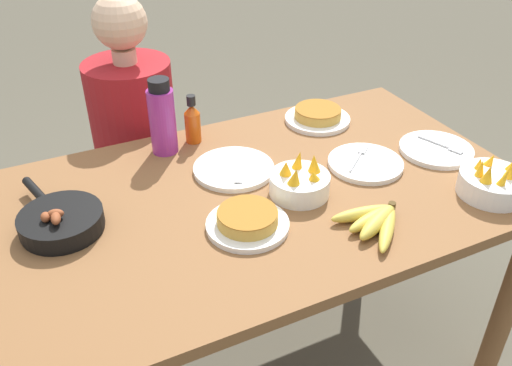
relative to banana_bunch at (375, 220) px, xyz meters
name	(u,v)px	position (x,y,z in m)	size (l,w,h in m)	color
ground_plane	(256,363)	(-0.21, 0.28, -0.77)	(14.00, 14.00, 0.00)	#565142
dining_table	(256,220)	(-0.21, 0.28, -0.12)	(1.54, 0.89, 0.75)	brown
banana_bunch	(375,220)	(0.00, 0.00, 0.00)	(0.19, 0.19, 0.04)	gold
skillet	(61,221)	(-0.73, 0.34, 0.01)	(0.21, 0.33, 0.08)	black
frittata_plate_center	(318,116)	(0.18, 0.58, 0.00)	(0.23, 0.23, 0.05)	white
frittata_plate_side	(248,221)	(-0.30, 0.14, 0.00)	(0.22, 0.22, 0.05)	white
empty_plate_near_front	(436,149)	(0.41, 0.23, -0.01)	(0.23, 0.23, 0.02)	white
empty_plate_far_left	(365,163)	(0.15, 0.26, -0.01)	(0.23, 0.23, 0.02)	white
empty_plate_far_right	(234,169)	(-0.22, 0.41, -0.01)	(0.24, 0.24, 0.02)	white
fruit_bowl_mango	(300,182)	(-0.10, 0.22, 0.02)	(0.17, 0.17, 0.11)	white
fruit_bowl_citrus	(493,183)	(0.38, -0.02, 0.02)	(0.19, 0.19, 0.12)	white
water_bottle	(162,118)	(-0.37, 0.61, 0.10)	(0.08, 0.08, 0.24)	#992D89
hot_sauce_bottle	(193,122)	(-0.27, 0.63, 0.05)	(0.05, 0.05, 0.16)	#C64C0F
person_figure	(141,174)	(-0.39, 0.93, -0.28)	(0.34, 0.34, 1.18)	black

